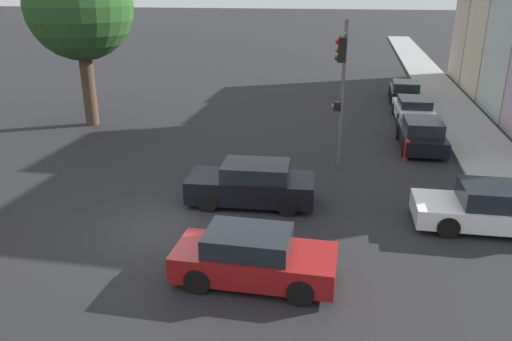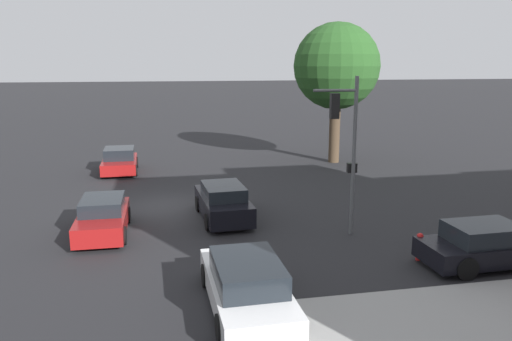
{
  "view_description": "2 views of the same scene",
  "coord_description": "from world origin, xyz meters",
  "px_view_note": "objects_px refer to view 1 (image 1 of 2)",
  "views": [
    {
      "loc": [
        5.39,
        -13.03,
        7.09
      ],
      "look_at": [
        2.45,
        2.28,
        1.26
      ],
      "focal_mm": 35.0,
      "sensor_mm": 36.0,
      "label": 1
    },
    {
      "loc": [
        21.91,
        -0.1,
        6.35
      ],
      "look_at": [
        0.68,
        4.1,
        1.62
      ],
      "focal_mm": 35.0,
      "sensor_mm": 36.0,
      "label": 2
    }
  ],
  "objects_px": {
    "traffic_signal": "(341,77)",
    "crossing_car_3": "(253,257)",
    "street_tree": "(79,7)",
    "fire_hydrant": "(407,149)",
    "parked_car_0": "(421,134)",
    "crossing_car_0": "(252,184)",
    "parked_car_1": "(413,109)",
    "parked_car_2": "(405,91)",
    "crossing_car_2": "(497,209)"
  },
  "relations": [
    {
      "from": "traffic_signal",
      "to": "crossing_car_3",
      "type": "distance_m",
      "value": 9.49
    },
    {
      "from": "street_tree",
      "to": "crossing_car_3",
      "type": "bearing_deg",
      "value": -49.13
    },
    {
      "from": "street_tree",
      "to": "fire_hydrant",
      "type": "xyz_separation_m",
      "value": [
        16.1,
        -2.87,
        -5.56
      ]
    },
    {
      "from": "crossing_car_3",
      "to": "parked_car_0",
      "type": "distance_m",
      "value": 13.37
    },
    {
      "from": "crossing_car_0",
      "to": "fire_hydrant",
      "type": "xyz_separation_m",
      "value": [
        5.6,
        5.71,
        -0.22
      ]
    },
    {
      "from": "parked_car_1",
      "to": "fire_hydrant",
      "type": "relative_size",
      "value": 4.63
    },
    {
      "from": "parked_car_0",
      "to": "parked_car_2",
      "type": "distance_m",
      "value": 10.27
    },
    {
      "from": "traffic_signal",
      "to": "crossing_car_2",
      "type": "relative_size",
      "value": 1.21
    },
    {
      "from": "traffic_signal",
      "to": "fire_hydrant",
      "type": "relative_size",
      "value": 6.37
    },
    {
      "from": "crossing_car_2",
      "to": "crossing_car_0",
      "type": "bearing_deg",
      "value": -4.11
    },
    {
      "from": "parked_car_0",
      "to": "parked_car_1",
      "type": "distance_m",
      "value": 5.2
    },
    {
      "from": "traffic_signal",
      "to": "crossing_car_2",
      "type": "xyz_separation_m",
      "value": [
        5.04,
        -4.53,
        -3.09
      ]
    },
    {
      "from": "crossing_car_3",
      "to": "fire_hydrant",
      "type": "distance_m",
      "value": 11.37
    },
    {
      "from": "crossing_car_0",
      "to": "crossing_car_2",
      "type": "relative_size",
      "value": 0.91
    },
    {
      "from": "street_tree",
      "to": "crossing_car_3",
      "type": "relative_size",
      "value": 2.16
    },
    {
      "from": "parked_car_1",
      "to": "parked_car_2",
      "type": "xyz_separation_m",
      "value": [
        -0.02,
        5.07,
        -0.01
      ]
    },
    {
      "from": "street_tree",
      "to": "crossing_car_2",
      "type": "xyz_separation_m",
      "value": [
        18.23,
        -8.98,
        -5.39
      ]
    },
    {
      "from": "fire_hydrant",
      "to": "parked_car_2",
      "type": "bearing_deg",
      "value": 85.59
    },
    {
      "from": "traffic_signal",
      "to": "crossing_car_3",
      "type": "relative_size",
      "value": 1.44
    },
    {
      "from": "crossing_car_2",
      "to": "fire_hydrant",
      "type": "distance_m",
      "value": 6.48
    },
    {
      "from": "parked_car_0",
      "to": "fire_hydrant",
      "type": "xyz_separation_m",
      "value": [
        -0.8,
        -1.84,
        -0.17
      ]
    },
    {
      "from": "street_tree",
      "to": "parked_car_0",
      "type": "height_order",
      "value": "street_tree"
    },
    {
      "from": "parked_car_2",
      "to": "fire_hydrant",
      "type": "bearing_deg",
      "value": 176.85
    },
    {
      "from": "crossing_car_0",
      "to": "street_tree",
      "type": "bearing_deg",
      "value": -42.61
    },
    {
      "from": "crossing_car_0",
      "to": "fire_hydrant",
      "type": "distance_m",
      "value": 8.0
    },
    {
      "from": "street_tree",
      "to": "fire_hydrant",
      "type": "bearing_deg",
      "value": -10.11
    },
    {
      "from": "parked_car_1",
      "to": "street_tree",
      "type": "bearing_deg",
      "value": 101.49
    },
    {
      "from": "fire_hydrant",
      "to": "traffic_signal",
      "type": "bearing_deg",
      "value": -151.5
    },
    {
      "from": "crossing_car_3",
      "to": "fire_hydrant",
      "type": "height_order",
      "value": "crossing_car_3"
    },
    {
      "from": "traffic_signal",
      "to": "parked_car_2",
      "type": "bearing_deg",
      "value": -100.0
    },
    {
      "from": "crossing_car_0",
      "to": "crossing_car_2",
      "type": "xyz_separation_m",
      "value": [
        7.73,
        -0.4,
        -0.04
      ]
    },
    {
      "from": "crossing_car_3",
      "to": "parked_car_1",
      "type": "distance_m",
      "value": 18.29
    },
    {
      "from": "crossing_car_0",
      "to": "parked_car_1",
      "type": "xyz_separation_m",
      "value": [
        6.55,
        12.75,
        -0.09
      ]
    },
    {
      "from": "crossing_car_2",
      "to": "parked_car_2",
      "type": "height_order",
      "value": "crossing_car_2"
    },
    {
      "from": "crossing_car_2",
      "to": "parked_car_2",
      "type": "distance_m",
      "value": 18.26
    },
    {
      "from": "traffic_signal",
      "to": "crossing_car_2",
      "type": "distance_m",
      "value": 7.45
    },
    {
      "from": "street_tree",
      "to": "parked_car_0",
      "type": "xyz_separation_m",
      "value": [
        16.91,
        -1.03,
        -5.39
      ]
    },
    {
      "from": "parked_car_2",
      "to": "fire_hydrant",
      "type": "height_order",
      "value": "parked_car_2"
    },
    {
      "from": "crossing_car_2",
      "to": "parked_car_0",
      "type": "bearing_deg",
      "value": -81.66
    },
    {
      "from": "crossing_car_2",
      "to": "parked_car_1",
      "type": "xyz_separation_m",
      "value": [
        -1.18,
        13.15,
        -0.05
      ]
    },
    {
      "from": "parked_car_0",
      "to": "parked_car_1",
      "type": "relative_size",
      "value": 1.0
    },
    {
      "from": "crossing_car_3",
      "to": "parked_car_1",
      "type": "relative_size",
      "value": 0.96
    },
    {
      "from": "parked_car_2",
      "to": "street_tree",
      "type": "bearing_deg",
      "value": 119.73
    },
    {
      "from": "street_tree",
      "to": "parked_car_0",
      "type": "bearing_deg",
      "value": -3.48
    },
    {
      "from": "parked_car_2",
      "to": "crossing_car_2",
      "type": "bearing_deg",
      "value": -174.97
    },
    {
      "from": "crossing_car_3",
      "to": "crossing_car_2",
      "type": "bearing_deg",
      "value": 32.56
    },
    {
      "from": "street_tree",
      "to": "traffic_signal",
      "type": "relative_size",
      "value": 1.5
    },
    {
      "from": "street_tree",
      "to": "parked_car_0",
      "type": "distance_m",
      "value": 17.77
    },
    {
      "from": "parked_car_0",
      "to": "parked_car_1",
      "type": "bearing_deg",
      "value": -3.05
    },
    {
      "from": "crossing_car_3",
      "to": "fire_hydrant",
      "type": "xyz_separation_m",
      "value": [
        4.64,
        10.38,
        -0.16
      ]
    }
  ]
}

